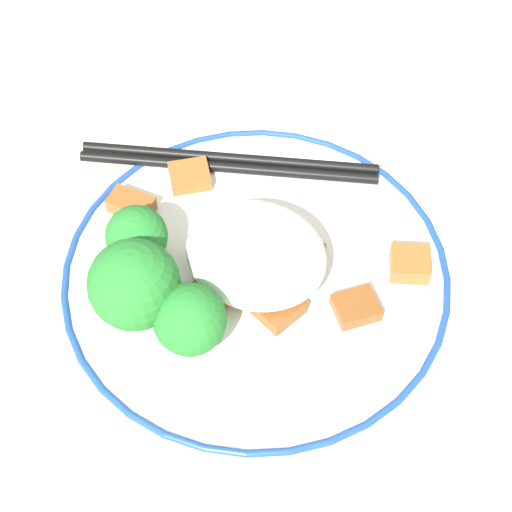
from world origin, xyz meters
TOP-DOWN VIEW (x-y plane):
  - ground_plane at (0.00, 0.00)m, footprint 3.00×3.00m
  - plate at (0.00, 0.00)m, footprint 0.26×0.26m
  - rice_mound at (-0.00, 0.00)m, footprint 0.08×0.09m
  - broccoli_back_left at (0.02, -0.07)m, footprint 0.04×0.04m
  - broccoli_back_center at (0.06, -0.05)m, footprint 0.06×0.06m
  - broccoli_back_right at (0.07, -0.01)m, footprint 0.05×0.05m
  - meat_near_front at (-0.05, 0.09)m, footprint 0.03×0.03m
  - meat_near_left at (0.00, 0.07)m, footprint 0.04×0.04m
  - meat_near_right at (0.02, -0.02)m, footprint 0.03×0.03m
  - meat_near_back at (-0.02, 0.02)m, footprint 0.03×0.03m
  - meat_on_rice_edge at (0.02, 0.02)m, footprint 0.04×0.04m
  - meat_mid_left at (-0.01, -0.10)m, footprint 0.02×0.03m
  - meat_mid_right at (-0.05, -0.08)m, footprint 0.04×0.04m
  - chopsticks at (-0.08, -0.06)m, footprint 0.09×0.21m

SIDE VIEW (x-z plane):
  - ground_plane at x=0.00m, z-range 0.00..0.00m
  - plate at x=0.00m, z-range 0.00..0.02m
  - chopsticks at x=-0.08m, z-range 0.01..0.02m
  - meat_near_left at x=0.00m, z-range 0.01..0.02m
  - meat_mid_right at x=-0.05m, z-range 0.01..0.02m
  - meat_near_back at x=-0.02m, z-range 0.01..0.02m
  - meat_on_rice_edge at x=0.02m, z-range 0.01..0.02m
  - meat_near_right at x=0.02m, z-range 0.01..0.02m
  - meat_mid_left at x=-0.01m, z-range 0.01..0.02m
  - meat_near_front at x=-0.05m, z-range 0.01..0.03m
  - rice_mound at x=0.00m, z-range 0.01..0.06m
  - broccoli_back_right at x=0.07m, z-range 0.02..0.07m
  - broccoli_back_left at x=0.02m, z-range 0.02..0.07m
  - broccoli_back_center at x=0.06m, z-range 0.02..0.08m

